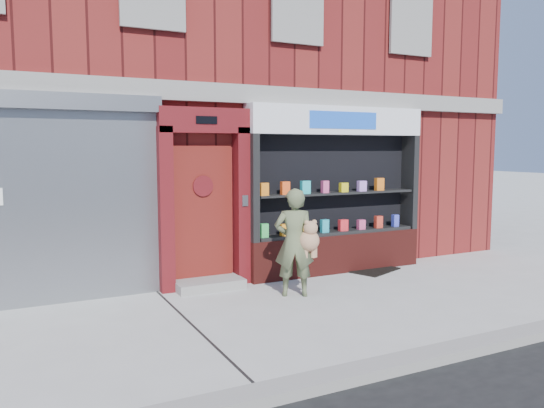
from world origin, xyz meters
TOP-DOWN VIEW (x-y plane):
  - ground at (0.00, 0.00)m, footprint 80.00×80.00m
  - curb at (0.00, -2.15)m, footprint 60.00×0.30m
  - building at (-0.00, 5.99)m, footprint 12.00×8.16m
  - shutter_bay at (-3.00, 1.93)m, footprint 3.10×0.30m
  - red_door_bay at (-0.75, 1.86)m, footprint 1.52×0.58m
  - pharmacy_bay at (1.75, 1.81)m, footprint 3.50×0.41m
  - woman at (0.31, 0.73)m, footprint 0.73×0.62m
  - doormat at (2.41, 1.55)m, footprint 1.09×0.93m

SIDE VIEW (x-z plane):
  - ground at x=0.00m, z-range 0.00..0.00m
  - doormat at x=2.41m, z-range 0.00..0.02m
  - curb at x=0.00m, z-range 0.00..0.12m
  - woman at x=0.31m, z-range 0.01..1.67m
  - pharmacy_bay at x=1.75m, z-range -0.13..2.87m
  - red_door_bay at x=-0.75m, z-range 0.01..2.91m
  - shutter_bay at x=-3.00m, z-range 0.20..3.24m
  - building at x=0.00m, z-range 0.00..8.00m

